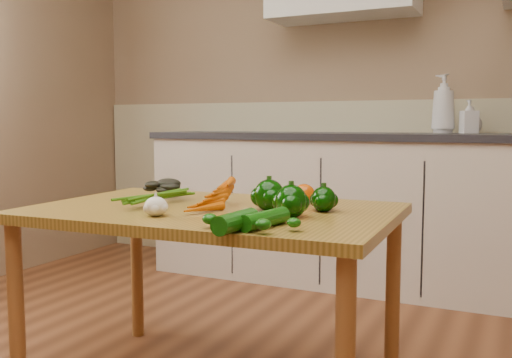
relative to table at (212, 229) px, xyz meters
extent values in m
cube|color=#917557|center=(0.03, 1.92, 0.71)|extent=(4.00, 0.02, 2.60)
cube|color=#C4BC93|center=(0.03, 1.90, -0.04)|extent=(3.98, 0.03, 1.10)
cube|color=beige|center=(0.23, 1.60, -0.16)|extent=(2.80, 0.60, 0.86)
cube|color=#2C2C31|center=(0.23, 1.60, 0.29)|extent=(2.84, 0.64, 0.04)
cube|color=olive|center=(0.00, 0.00, 0.06)|extent=(1.27, 0.84, 0.04)
cylinder|color=#935B2A|center=(-0.56, -0.36, -0.28)|extent=(0.05, 0.05, 0.63)
cylinder|color=#935B2A|center=(-0.58, 0.33, -0.28)|extent=(0.05, 0.05, 0.63)
cylinder|color=#935B2A|center=(0.56, 0.36, -0.28)|extent=(0.05, 0.05, 0.63)
imported|color=silver|center=(0.54, 1.71, 0.48)|extent=(0.18, 0.18, 0.33)
imported|color=silver|center=(0.68, 1.69, 0.40)|extent=(0.11, 0.11, 0.19)
imported|color=silver|center=(0.69, 1.73, 0.38)|extent=(0.12, 0.12, 0.15)
ellipsoid|color=white|center=(-0.07, -0.23, 0.10)|extent=(0.07, 0.07, 0.06)
sphere|color=black|center=(0.21, 0.02, 0.13)|extent=(0.10, 0.10, 0.10)
sphere|color=black|center=(0.38, 0.08, 0.12)|extent=(0.08, 0.08, 0.08)
sphere|color=black|center=(0.33, -0.07, 0.12)|extent=(0.10, 0.10, 0.10)
ellipsoid|color=#8F0402|center=(0.19, 0.14, 0.11)|extent=(0.08, 0.08, 0.07)
ellipsoid|color=#CB4B05|center=(0.25, 0.23, 0.11)|extent=(0.08, 0.08, 0.07)
ellipsoid|color=#CB4B05|center=(0.36, 0.12, 0.11)|extent=(0.08, 0.08, 0.07)
cylinder|color=#0A4507|center=(0.32, -0.27, 0.10)|extent=(0.08, 0.20, 0.05)
cylinder|color=#0A4507|center=(0.28, -0.35, 0.10)|extent=(0.07, 0.17, 0.05)
camera|label=1|loc=(0.98, -1.71, 0.37)|focal=40.00mm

